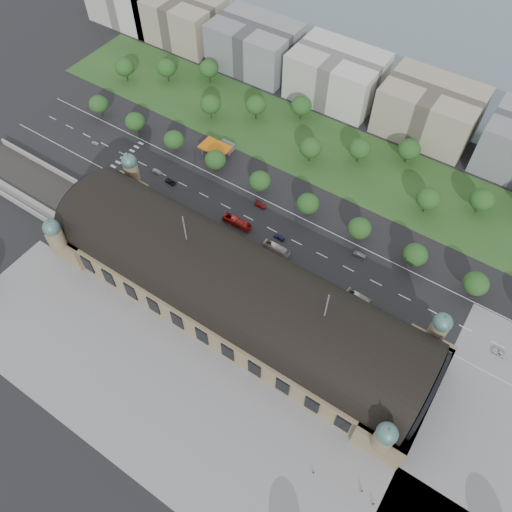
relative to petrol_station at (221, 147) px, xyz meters
The scene contains 53 objects.
ground 84.71m from the petrol_station, 50.45° to the right, with size 900.00×900.00×0.00m, color black.
station 84.98m from the petrol_station, 50.45° to the right, with size 150.00×48.40×44.30m.
track_cutting 87.79m from the petrol_station, 129.73° to the right, with size 70.00×24.00×3.10m.
plaza_south 126.63m from the petrol_station, 59.68° to the right, with size 190.00×48.00×0.12m, color gray.
plaza_east 169.97m from the petrol_station, 22.59° to the right, with size 56.00×100.00×0.12m, color gray.
road_slab 43.62m from the petrol_station, 38.82° to the right, with size 260.00×26.00×0.10m, color black.
grass_belt 47.86m from the petrol_station, 35.47° to the left, with size 300.00×45.00×0.10m, color #254E1F.
petrol_station is the anchor object (origin of this frame).
office_0 134.70m from the petrol_station, 149.75° to the left, with size 45.00×32.00×24.00m, color silver.
office_1 102.26m from the petrol_station, 138.33° to the left, with size 45.00×32.00×24.00m, color tan.
office_2 73.13m from the petrol_station, 111.07° to the left, with size 45.00×32.00×24.00m, color gray.
office_3 72.38m from the petrol_station, 70.56° to the left, with size 45.00×32.00×24.00m, color silver.
office_4 100.64m from the petrol_station, 42.50° to the left, with size 45.00×32.00×24.00m, color tan.
tree_row_0 67.38m from the petrol_station, 169.47° to the right, with size 9.60×9.60×11.52m.
tree_row_1 44.08m from the petrol_station, 163.73° to the right, with size 9.60×9.60×11.52m.
tree_row_2 22.32m from the petrol_station, 145.83° to the right, with size 9.60×9.60×11.52m.
tree_row_3 14.35m from the petrol_station, 64.33° to the right, with size 9.60×9.60×11.52m.
tree_row_4 32.64m from the petrol_station, 22.33° to the right, with size 9.60×9.60×11.52m.
tree_row_5 55.47m from the petrol_station, 12.84° to the right, with size 9.60×9.60×11.52m.
tree_row_6 78.99m from the petrol_station, ahead, with size 9.60×9.60×11.52m.
tree_row_7 102.74m from the petrol_station, ahead, with size 9.60×9.60×11.52m.
tree_row_8 126.58m from the petrol_station, ahead, with size 9.60×9.60×11.52m.
tree_belt_0 78.30m from the petrol_station, 166.89° to the left, with size 10.40×10.40×12.48m.
tree_belt_1 64.57m from the petrol_station, 152.50° to the left, with size 10.40×10.40×12.48m.
tree_belt_2 56.72m from the petrol_station, 132.40° to the left, with size 10.40×10.40×12.48m.
tree_belt_3 26.54m from the petrol_station, 137.15° to the left, with size 10.40×10.40×12.48m.
tree_belt_4 30.15m from the petrol_station, 90.18° to the left, with size 10.40×10.40×12.48m.
tree_belt_5 46.08m from the petrol_station, 65.62° to the left, with size 10.40×10.40×12.48m.
tree_belt_6 42.15m from the petrol_station, 25.05° to the left, with size 10.40×10.40×12.48m.
tree_belt_7 64.40m from the petrol_station, 27.57° to the left, with size 10.40×10.40×12.48m.
tree_belt_8 86.76m from the petrol_station, 28.79° to the left, with size 10.40×10.40×12.48m.
tree_belt_9 96.68m from the petrol_station, 10.57° to the left, with size 10.40×10.40×12.48m.
tree_belt_10 117.83m from the petrol_station, 14.62° to the left, with size 10.40×10.40×12.48m.
traffic_car_0 61.75m from the petrol_station, 151.56° to the right, with size 1.52×3.79×1.29m, color silver.
traffic_car_1 32.47m from the petrol_station, 120.39° to the right, with size 1.62×4.65×1.53m, color gray.
traffic_car_2 30.51m from the petrol_station, 103.89° to the right, with size 2.46×5.34×1.48m, color black.
traffic_car_3 39.61m from the petrol_station, 28.62° to the right, with size 2.19×5.39×1.56m, color maroon.
traffic_car_4 58.85m from the petrol_station, 30.13° to the right, with size 1.93×4.79×1.63m, color #1B204C.
traffic_car_5 84.89m from the petrol_station, 13.10° to the right, with size 1.75×5.02×1.65m, color #585B5F.
traffic_car_6 146.15m from the petrol_station, 12.05° to the right, with size 2.34×5.07×1.41m, color silver.
parked_car_0 50.96m from the petrol_station, 119.56° to the right, with size 1.43×4.11×1.35m, color black.
parked_car_1 41.44m from the petrol_station, 96.64° to the right, with size 2.50×5.42×1.51m, color maroon.
parked_car_2 43.39m from the petrol_station, 98.88° to the right, with size 1.80×4.42×1.28m, color #182144.
parked_car_3 45.03m from the petrol_station, 100.08° to the right, with size 1.93×4.79×1.63m, color #4E5055.
parked_car_4 40.73m from the petrol_station, 82.15° to the right, with size 1.40×4.02×1.32m, color silver.
parked_car_5 54.01m from the petrol_station, 48.29° to the right, with size 2.66×5.76×1.60m, color gray.
parked_car_6 43.55m from the petrol_station, 67.85° to the right, with size 2.15×5.29×1.54m, color black.
bus_west 46.32m from the petrol_station, 45.95° to the right, with size 3.08×13.17×3.67m, color red.
bus_mid 64.14m from the petrol_station, 33.74° to the right, with size 2.77×11.83×3.29m, color silver.
bus_east 99.38m from the petrol_station, 22.52° to the right, with size 2.54×10.85×3.02m, color #B8B7AB.
pedestrian_0 157.22m from the petrol_station, 38.63° to the right, with size 0.96×0.55×1.97m, color gray.
pedestrian_1 148.40m from the petrol_station, 43.18° to the right, with size 0.59×0.39×1.61m, color gray.
pedestrian_2 161.40m from the petrol_station, 37.96° to the right, with size 0.89×0.51×1.83m, color gray.
Camera 1 is at (59.77, -76.18, 162.72)m, focal length 35.00 mm.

